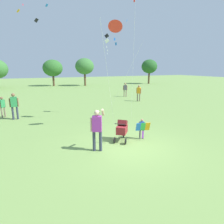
% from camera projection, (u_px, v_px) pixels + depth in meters
% --- Properties ---
extents(ground_plane, '(120.00, 120.00, 0.00)m').
position_uv_depth(ground_plane, '(130.00, 147.00, 8.43)').
color(ground_plane, '#75994C').
extents(child_with_butterfly_kite, '(0.70, 0.43, 1.02)m').
position_uv_depth(child_with_butterfly_kite, '(142.00, 127.00, 9.19)').
color(child_with_butterfly_kite, '#4C4C51').
rests_on(child_with_butterfly_kite, ground).
extents(person_adult_flyer, '(0.69, 0.51, 1.83)m').
position_uv_depth(person_adult_flyer, '(97.00, 127.00, 7.80)').
color(person_adult_flyer, '#33384C').
rests_on(person_adult_flyer, ground).
extents(stroller, '(0.92, 1.02, 1.03)m').
position_uv_depth(stroller, '(122.00, 128.00, 9.01)').
color(stroller, black).
rests_on(stroller, ground).
extents(kite_adult_black, '(2.07, 2.50, 5.70)m').
position_uv_depth(kite_adult_black, '(115.00, 27.00, 9.51)').
color(kite_adult_black, red).
rests_on(kite_adult_black, ground).
extents(kite_orange_delta, '(2.31, 1.48, 5.63)m').
position_uv_depth(kite_orange_delta, '(107.00, 39.00, 12.91)').
color(kite_orange_delta, black).
rests_on(kite_orange_delta, ground).
extents(distant_kites_cluster, '(21.99, 15.56, 8.71)m').
position_uv_depth(distant_kites_cluster, '(81.00, 6.00, 27.62)').
color(distant_kites_cluster, '#F4A319').
extents(person_red_shirt, '(0.37, 0.35, 1.45)m').
position_uv_depth(person_red_shirt, '(2.00, 105.00, 13.20)').
color(person_red_shirt, '#7F705B').
rests_on(person_red_shirt, ground).
extents(person_sitting_far, '(0.38, 0.45, 1.65)m').
position_uv_depth(person_sitting_far, '(139.00, 92.00, 19.47)').
color(person_sitting_far, '#7F705B').
rests_on(person_sitting_far, ground).
extents(person_couple_left, '(0.57, 0.26, 1.77)m').
position_uv_depth(person_couple_left, '(14.00, 104.00, 12.62)').
color(person_couple_left, '#33384C').
rests_on(person_couple_left, ground).
extents(person_kid_running, '(0.48, 0.33, 1.61)m').
position_uv_depth(person_kid_running, '(125.00, 89.00, 22.52)').
color(person_kid_running, '#7F705B').
rests_on(person_kid_running, ground).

